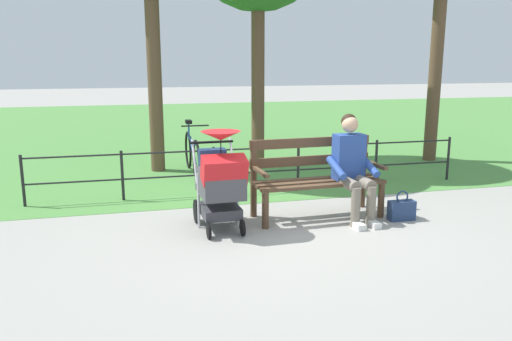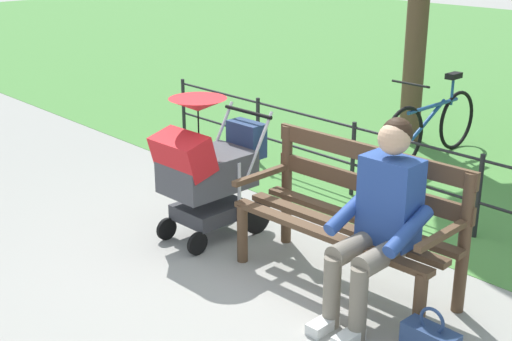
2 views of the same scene
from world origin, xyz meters
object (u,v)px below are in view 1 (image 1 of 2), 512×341
Objects in this scene: stroller at (220,179)px; bicycle at (192,153)px; handbag at (402,210)px; park_bench at (315,174)px; person_on_bench at (353,164)px.

stroller is 3.03m from bicycle.
bicycle is at bearing -56.25° from handbag.
stroller reaches higher than park_bench.
person_on_bench reaches higher than stroller.
park_bench is 1.13m from handbag.
person_on_bench is 3.45× the size of handbag.
person_on_bench is at bearing -21.57° from handbag.
bicycle is at bearing -66.74° from park_bench.
park_bench is 4.38× the size of handbag.
park_bench is 1.41× the size of stroller.
person_on_bench is 0.77× the size of bicycle.
bicycle is at bearing -62.16° from person_on_bench.
park_bench is 0.47m from person_on_bench.
person_on_bench is (-0.39, 0.22, 0.15)m from park_bench.
bicycle reaches higher than handbag.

